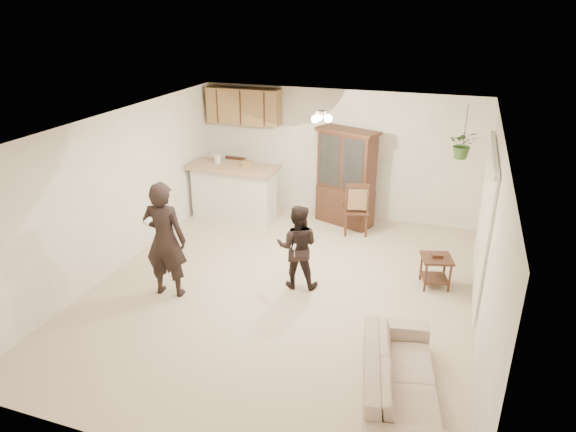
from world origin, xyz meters
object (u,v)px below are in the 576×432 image
(sofa, at_px, (401,373))
(child, at_px, (297,245))
(china_hutch, at_px, (346,178))
(chair_hutch_right, at_px, (356,218))
(adult, at_px, (165,238))
(side_table, at_px, (435,271))
(chair_bar, at_px, (232,197))
(chair_hutch_left, at_px, (346,207))

(sofa, bearing_deg, child, 31.74)
(china_hutch, relative_size, chair_hutch_right, 1.79)
(adult, bearing_deg, china_hutch, -124.23)
(sofa, height_order, adult, adult)
(adult, bearing_deg, side_table, -163.85)
(child, bearing_deg, chair_bar, -57.75)
(sofa, xyz_separation_m, side_table, (0.17, 2.65, -0.11))
(side_table, xyz_separation_m, chair_hutch_left, (-1.84, 2.00, 0.04))
(chair_bar, bearing_deg, sofa, -45.71)
(child, relative_size, side_table, 2.48)
(chair_hutch_left, bearing_deg, chair_hutch_right, -14.18)
(side_table, xyz_separation_m, chair_bar, (-4.17, 1.75, 0.06))
(china_hutch, bearing_deg, chair_hutch_right, -31.84)
(sofa, xyz_separation_m, chair_bar, (-4.00, 4.40, -0.05))
(sofa, height_order, side_table, sofa)
(chair_hutch_left, height_order, chair_hutch_right, chair_hutch_left)
(china_hutch, bearing_deg, chair_hutch_left, 96.54)
(sofa, relative_size, child, 1.39)
(adult, xyz_separation_m, chair_bar, (-0.47, 3.25, -0.59))
(adult, height_order, chair_hutch_right, adult)
(adult, xyz_separation_m, child, (1.72, 0.83, -0.22))
(child, distance_m, china_hutch, 2.61)
(adult, bearing_deg, chair_bar, -87.76)
(china_hutch, xyz_separation_m, side_table, (1.86, -1.93, -0.66))
(chair_hutch_right, bearing_deg, sofa, 94.13)
(child, bearing_deg, sofa, 122.52)
(china_hutch, relative_size, chair_bar, 1.67)
(adult, height_order, chair_bar, adult)
(chair_hutch_right, bearing_deg, side_table, 121.19)
(adult, bearing_deg, chair_hutch_right, -131.19)
(sofa, distance_m, chair_hutch_left, 4.94)
(chair_hutch_left, bearing_deg, adult, -73.59)
(adult, relative_size, chair_hutch_left, 1.73)
(china_hutch, distance_m, chair_hutch_right, 0.80)
(sofa, distance_m, adult, 3.75)
(adult, height_order, chair_hutch_left, adult)
(sofa, height_order, chair_hutch_right, chair_hutch_right)
(adult, relative_size, side_table, 3.30)
(child, distance_m, chair_hutch_left, 2.70)
(china_hutch, relative_size, side_table, 3.41)
(child, height_order, side_table, child)
(side_table, bearing_deg, sofa, -93.74)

